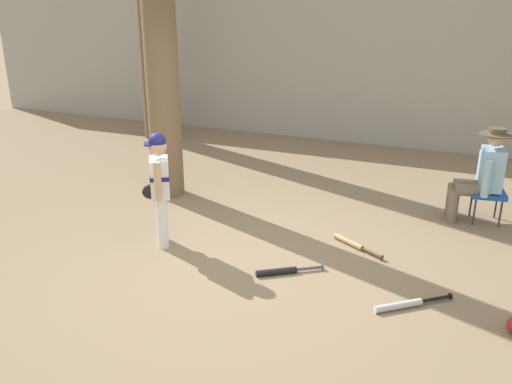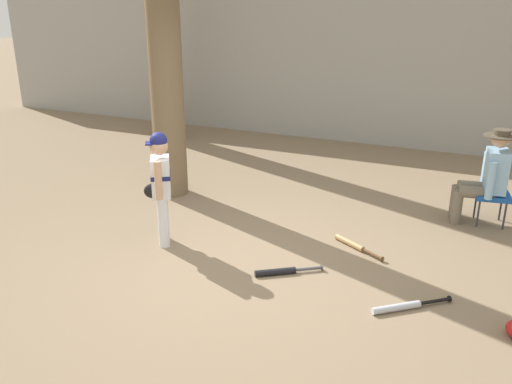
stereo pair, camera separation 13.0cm
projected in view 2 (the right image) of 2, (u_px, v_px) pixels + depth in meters
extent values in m
plane|color=#7F6B51|center=(235.00, 271.00, 5.53)|extent=(60.00, 60.00, 0.00)
cube|color=#9E9E99|center=(373.00, 73.00, 10.04)|extent=(18.00, 0.36, 2.66)
cone|color=brown|center=(173.00, 192.00, 7.76)|extent=(0.59, 0.59, 0.27)
cylinder|color=white|center=(163.00, 223.00, 5.99)|extent=(0.12, 0.12, 0.58)
cylinder|color=white|center=(164.00, 216.00, 6.15)|extent=(0.12, 0.12, 0.58)
cube|color=white|center=(161.00, 177.00, 5.89)|extent=(0.33, 0.36, 0.44)
cube|color=navy|center=(161.00, 175.00, 5.89)|extent=(0.34, 0.37, 0.05)
sphere|color=tan|center=(159.00, 146.00, 5.77)|extent=(0.20, 0.20, 0.20)
sphere|color=navy|center=(158.00, 141.00, 5.75)|extent=(0.19, 0.19, 0.19)
cube|color=navy|center=(150.00, 143.00, 5.75)|extent=(0.16, 0.17, 0.02)
cylinder|color=tan|center=(158.00, 180.00, 5.66)|extent=(0.11, 0.11, 0.42)
cylinder|color=tan|center=(158.00, 178.00, 6.11)|extent=(0.11, 0.11, 0.40)
ellipsoid|color=black|center=(153.00, 191.00, 6.18)|extent=(0.25, 0.22, 0.18)
cube|color=#194C9E|center=(492.00, 195.00, 6.56)|extent=(0.46, 0.46, 0.06)
cylinder|color=#333338|center=(478.00, 213.00, 6.53)|extent=(0.02, 0.02, 0.38)
cylinder|color=#333338|center=(475.00, 204.00, 6.80)|extent=(0.02, 0.02, 0.38)
cylinder|color=#333338|center=(505.00, 215.00, 6.46)|extent=(0.02, 0.02, 0.38)
cylinder|color=#333338|center=(501.00, 206.00, 6.73)|extent=(0.02, 0.02, 0.38)
cylinder|color=#6B6051|center=(457.00, 207.00, 6.62)|extent=(0.13, 0.13, 0.43)
cylinder|color=#6B6051|center=(455.00, 202.00, 6.81)|extent=(0.13, 0.13, 0.43)
cylinder|color=#6B6051|center=(476.00, 192.00, 6.50)|extent=(0.42, 0.22, 0.15)
cylinder|color=#6B6051|center=(474.00, 187.00, 6.69)|extent=(0.42, 0.22, 0.15)
cube|color=#8CB7D8|center=(496.00, 171.00, 6.46)|extent=(0.30, 0.40, 0.52)
cylinder|color=#8CB7D8|center=(491.00, 181.00, 6.30)|extent=(0.10, 0.10, 0.46)
cylinder|color=#8CB7D8|center=(486.00, 170.00, 6.70)|extent=(0.10, 0.10, 0.46)
sphere|color=tan|center=(501.00, 139.00, 6.32)|extent=(0.22, 0.22, 0.22)
cylinder|color=#4C4233|center=(502.00, 136.00, 6.31)|extent=(0.40, 0.40, 0.02)
cylinder|color=#4C4233|center=(502.00, 133.00, 6.30)|extent=(0.20, 0.20, 0.09)
cone|color=brown|center=(166.00, 136.00, 10.91)|extent=(0.87, 0.87, 0.32)
cylinder|color=#B7BCC6|center=(396.00, 308.00, 4.82)|extent=(0.40, 0.36, 0.07)
cylinder|color=black|center=(435.00, 301.00, 4.92)|extent=(0.26, 0.23, 0.03)
cylinder|color=black|center=(449.00, 299.00, 4.96)|extent=(0.05, 0.05, 0.06)
cylinder|color=black|center=(275.00, 272.00, 5.44)|extent=(0.38, 0.30, 0.07)
cylinder|color=#4C4C51|center=(309.00, 269.00, 5.51)|extent=(0.25, 0.19, 0.03)
cylinder|color=#4C4C51|center=(322.00, 268.00, 5.53)|extent=(0.05, 0.06, 0.06)
cylinder|color=tan|center=(349.00, 243.00, 6.09)|extent=(0.40, 0.27, 0.07)
cylinder|color=brown|center=(372.00, 254.00, 5.82)|extent=(0.26, 0.17, 0.03)
cylinder|color=brown|center=(382.00, 259.00, 5.71)|extent=(0.04, 0.06, 0.06)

